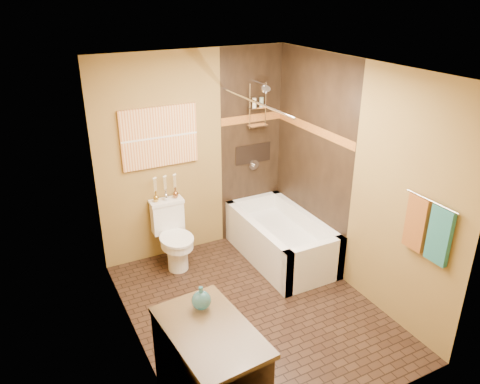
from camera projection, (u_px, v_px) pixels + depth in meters
floor at (253, 309)px, 4.95m from camera, size 3.00×3.00×0.00m
wall_left at (130, 230)px, 3.94m from camera, size 0.02×3.00×2.50m
wall_right at (354, 180)px, 4.94m from camera, size 0.02×3.00×2.50m
wall_back at (195, 155)px, 5.66m from camera, size 2.40×0.02×2.50m
wall_front at (359, 285)px, 3.22m from camera, size 2.40×0.02×2.50m
ceiling at (256, 68)px, 3.93m from camera, size 3.00×3.00×0.00m
alcove_tile_back at (251, 146)px, 5.97m from camera, size 0.85×0.01×2.50m
alcove_tile_right at (312, 159)px, 5.54m from camera, size 0.01×1.50×2.50m
mosaic_band_back at (252, 118)px, 5.81m from camera, size 0.85×0.01×0.10m
mosaic_band_right at (313, 129)px, 5.39m from camera, size 0.01×1.50×0.10m
alcove_niche at (253, 154)px, 6.02m from camera, size 0.50×0.01×0.25m
shower_fixtures at (258, 116)px, 5.72m from camera, size 0.24×0.33×1.16m
curtain_rod at (254, 101)px, 4.90m from camera, size 0.03×1.55×0.03m
towel_bar at (432, 201)px, 3.98m from camera, size 0.02×0.55×0.02m
towel_teal at (440, 236)px, 3.99m from camera, size 0.05×0.22×0.52m
towel_rust at (416, 223)px, 4.20m from camera, size 0.05×0.22×0.52m
sunset_painting at (159, 137)px, 5.34m from camera, size 0.90×0.04×0.70m
vanity_mirror at (169, 262)px, 3.03m from camera, size 0.01×1.00×0.90m
bathtub at (281, 242)px, 5.80m from camera, size 0.80×1.50×0.55m
toilet at (173, 235)px, 5.59m from camera, size 0.41×0.60×0.79m
vanity at (210, 373)px, 3.58m from camera, size 0.65×0.99×0.84m
teal_bottle at (201, 298)px, 3.59m from camera, size 0.20×0.20×0.24m
bud_vases at (165, 187)px, 5.51m from camera, size 0.31×0.06×0.30m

